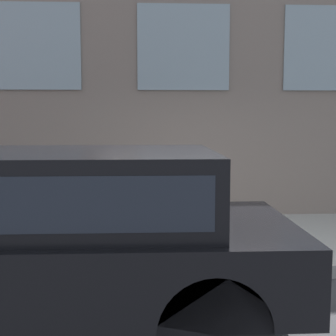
# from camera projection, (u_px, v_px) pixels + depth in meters

# --- Properties ---
(ground_plane) EXTENTS (80.00, 80.00, 0.00)m
(ground_plane) POSITION_uv_depth(u_px,v_px,m) (203.00, 281.00, 5.55)
(ground_plane) COLOR #38383A
(sidewalk) EXTENTS (2.98, 60.00, 0.16)m
(sidewalk) POSITION_uv_depth(u_px,v_px,m) (191.00, 241.00, 7.02)
(sidewalk) COLOR #9E9B93
(sidewalk) RESTS_ON ground_plane
(fire_hydrant) EXTENTS (0.29, 0.41, 0.77)m
(fire_hydrant) POSITION_uv_depth(u_px,v_px,m) (155.00, 223.00, 6.10)
(fire_hydrant) COLOR gray
(fire_hydrant) RESTS_ON sidewalk
(person) EXTENTS (0.26, 0.17, 1.06)m
(person) POSITION_uv_depth(u_px,v_px,m) (180.00, 198.00, 6.60)
(person) COLOR #726651
(person) RESTS_ON sidewalk
(parked_truck_black_near) EXTENTS (1.89, 4.27, 1.65)m
(parked_truck_black_near) POSITION_uv_depth(u_px,v_px,m) (56.00, 228.00, 4.09)
(parked_truck_black_near) COLOR black
(parked_truck_black_near) RESTS_ON ground_plane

